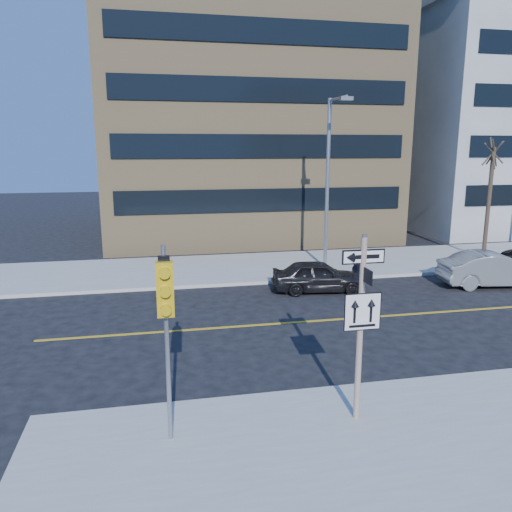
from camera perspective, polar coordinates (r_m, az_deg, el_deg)
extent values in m
plane|color=black|center=(13.80, 7.22, -13.22)|extent=(120.00, 120.00, 0.00)
cylinder|color=silver|center=(10.82, 11.79, -8.38)|extent=(0.13, 0.13, 4.00)
cylinder|color=gray|center=(10.29, 12.29, 2.27)|extent=(0.10, 0.10, 0.06)
cube|color=black|center=(10.37, 12.18, -0.07)|extent=(0.92, 0.03, 0.30)
cube|color=black|center=(10.45, 12.09, -1.95)|extent=(0.03, 0.92, 0.30)
cube|color=white|center=(10.60, 12.08, -6.26)|extent=(0.80, 0.03, 0.80)
cylinder|color=gray|center=(10.00, -10.13, -10.06)|extent=(0.09, 0.09, 4.00)
cube|color=gold|center=(9.42, -10.37, -3.75)|extent=(0.32, 0.22, 1.05)
sphere|color=#8C0705|center=(9.22, -10.43, -1.86)|extent=(0.17, 0.17, 0.17)
sphere|color=black|center=(9.31, -10.35, -3.95)|extent=(0.17, 0.17, 0.17)
sphere|color=black|center=(9.41, -10.27, -6.00)|extent=(0.17, 0.17, 0.17)
imported|color=black|center=(21.02, 7.17, -2.29)|extent=(2.07, 4.08, 1.33)
imported|color=gray|center=(23.97, 25.56, -1.39)|extent=(2.26, 4.76, 1.51)
cylinder|color=gray|center=(24.23, 8.16, 7.97)|extent=(0.18, 0.18, 8.00)
cylinder|color=gray|center=(23.33, 9.32, 17.36)|extent=(0.10, 2.20, 0.10)
cube|color=gray|center=(22.39, 10.25, 17.30)|extent=(0.55, 0.30, 0.16)
cylinder|color=#33281E|center=(28.87, 25.04, 5.43)|extent=(0.22, 0.22, 5.80)
cube|color=tan|center=(37.40, -2.17, 16.99)|extent=(18.00, 18.00, 18.00)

